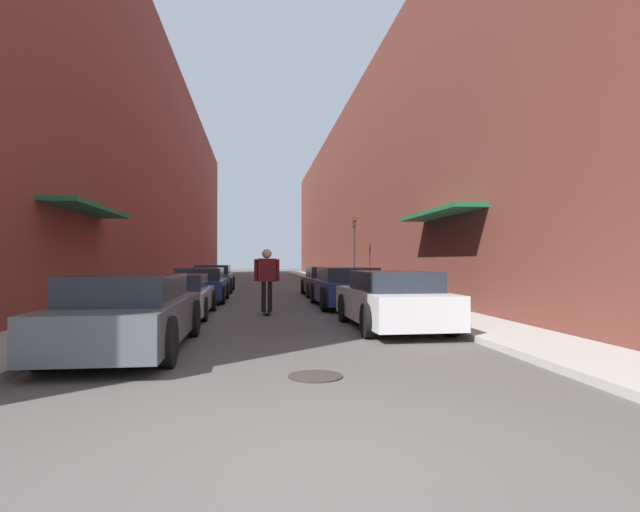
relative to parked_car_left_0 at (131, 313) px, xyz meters
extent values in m
plane|color=#4C4947|center=(2.49, 19.18, -0.63)|extent=(132.70, 132.70, 0.00)
cube|color=#A3A099|center=(-1.94, 25.21, -0.57)|extent=(1.80, 60.32, 0.12)
cube|color=#A3A099|center=(6.93, 25.21, -0.57)|extent=(1.80, 60.32, 0.12)
cube|color=brown|center=(-4.84, 25.21, 6.30)|extent=(4.00, 60.32, 13.86)
cube|color=#1E6038|center=(-2.44, 5.61, 2.27)|extent=(1.00, 4.80, 0.12)
cube|color=brown|center=(9.83, 25.21, 5.21)|extent=(4.00, 60.32, 11.67)
cube|color=#1E6038|center=(7.43, 5.61, 2.27)|extent=(1.00, 4.80, 0.12)
cube|color=#515459|center=(0.00, 0.05, -0.11)|extent=(1.72, 4.67, 0.63)
cube|color=#232833|center=(0.00, -0.18, 0.42)|extent=(1.51, 2.43, 0.44)
cylinder|color=black|center=(-0.84, 1.50, -0.27)|extent=(0.18, 0.72, 0.72)
cylinder|color=black|center=(0.84, 1.50, -0.27)|extent=(0.18, 0.72, 0.72)
cylinder|color=black|center=(-0.84, -1.39, -0.27)|extent=(0.18, 0.72, 0.72)
cylinder|color=black|center=(0.84, -1.39, -0.27)|extent=(0.18, 0.72, 0.72)
cube|color=#B7B7BC|center=(-0.07, 5.25, -0.18)|extent=(1.80, 4.27, 0.55)
cube|color=#232833|center=(-0.07, 5.04, 0.30)|extent=(1.55, 2.23, 0.41)
cylinder|color=black|center=(-0.91, 6.56, -0.32)|extent=(0.18, 0.61, 0.61)
cylinder|color=black|center=(0.77, 6.56, -0.32)|extent=(0.18, 0.61, 0.61)
cylinder|color=black|center=(-0.91, 3.94, -0.32)|extent=(0.18, 0.61, 0.61)
cylinder|color=black|center=(0.77, 3.94, -0.32)|extent=(0.18, 0.61, 0.61)
cube|color=navy|center=(0.05, 10.03, -0.14)|extent=(1.78, 4.08, 0.63)
cube|color=#232833|center=(0.05, 9.83, 0.39)|extent=(1.56, 2.12, 0.44)
cylinder|color=black|center=(-0.82, 11.29, -0.31)|extent=(0.18, 0.64, 0.64)
cylinder|color=black|center=(0.91, 11.29, -0.31)|extent=(0.18, 0.64, 0.64)
cylinder|color=black|center=(-0.82, 8.77, -0.31)|extent=(0.18, 0.64, 0.64)
cylinder|color=black|center=(0.91, 8.77, -0.31)|extent=(0.18, 0.64, 0.64)
cube|color=#515459|center=(0.01, 15.83, -0.10)|extent=(1.77, 4.42, 0.67)
cube|color=#232833|center=(0.01, 15.61, 0.45)|extent=(1.56, 2.30, 0.43)
cylinder|color=black|center=(-0.85, 17.20, -0.27)|extent=(0.18, 0.72, 0.72)
cylinder|color=black|center=(0.87, 17.20, -0.27)|extent=(0.18, 0.72, 0.72)
cylinder|color=black|center=(-0.85, 14.46, -0.27)|extent=(0.18, 0.72, 0.72)
cylinder|color=black|center=(0.87, 14.46, -0.27)|extent=(0.18, 0.72, 0.72)
cube|color=silver|center=(5.02, 2.14, -0.11)|extent=(1.78, 4.30, 0.66)
cube|color=#232833|center=(5.02, 1.93, 0.43)|extent=(1.54, 2.25, 0.42)
cylinder|color=black|center=(4.18, 3.46, -0.29)|extent=(0.18, 0.68, 0.68)
cylinder|color=black|center=(5.86, 3.46, -0.29)|extent=(0.18, 0.68, 0.68)
cylinder|color=black|center=(4.18, 0.82, -0.29)|extent=(0.18, 0.68, 0.68)
cylinder|color=black|center=(5.86, 0.82, -0.29)|extent=(0.18, 0.68, 0.68)
cube|color=navy|center=(4.95, 7.42, -0.10)|extent=(1.90, 4.62, 0.65)
cube|color=#232833|center=(4.95, 7.19, 0.44)|extent=(1.65, 2.41, 0.43)
cylinder|color=black|center=(4.05, 8.85, -0.27)|extent=(0.18, 0.71, 0.71)
cylinder|color=black|center=(5.84, 8.85, -0.27)|extent=(0.18, 0.71, 0.71)
cylinder|color=black|center=(4.05, 6.00, -0.27)|extent=(0.18, 0.71, 0.71)
cylinder|color=black|center=(5.84, 6.00, -0.27)|extent=(0.18, 0.71, 0.71)
cube|color=#232326|center=(5.09, 12.55, -0.15)|extent=(1.97, 4.17, 0.61)
cube|color=#232833|center=(5.09, 12.35, 0.38)|extent=(1.71, 2.18, 0.46)
cylinder|color=black|center=(4.16, 13.84, -0.31)|extent=(0.18, 0.62, 0.62)
cylinder|color=black|center=(6.03, 13.84, -0.31)|extent=(0.18, 0.62, 0.62)
cylinder|color=black|center=(4.16, 11.27, -0.31)|extent=(0.18, 0.62, 0.62)
cylinder|color=black|center=(6.03, 11.27, -0.31)|extent=(0.18, 0.62, 0.62)
cube|color=black|center=(2.35, 5.35, -0.56)|extent=(0.20, 0.78, 0.02)
cylinder|color=beige|center=(2.27, 5.60, -0.60)|extent=(0.03, 0.06, 0.06)
cylinder|color=beige|center=(2.42, 5.60, -0.60)|extent=(0.03, 0.06, 0.06)
cylinder|color=beige|center=(2.27, 5.10, -0.60)|extent=(0.03, 0.06, 0.06)
cylinder|color=beige|center=(2.42, 5.10, -0.60)|extent=(0.03, 0.06, 0.06)
cylinder|color=black|center=(2.26, 5.35, -0.13)|extent=(0.13, 0.13, 0.84)
cylinder|color=black|center=(2.44, 5.35, -0.13)|extent=(0.13, 0.13, 0.84)
cube|color=maroon|center=(2.35, 5.35, 0.61)|extent=(0.50, 0.23, 0.64)
sphere|color=beige|center=(2.35, 5.35, 1.07)|extent=(0.27, 0.27, 0.27)
cylinder|color=maroon|center=(2.05, 5.35, 0.61)|extent=(0.10, 0.10, 0.61)
cylinder|color=maroon|center=(2.65, 5.35, 0.61)|extent=(0.10, 0.10, 0.61)
cylinder|color=#332D28|center=(2.81, -2.21, -0.62)|extent=(0.70, 0.70, 0.02)
cylinder|color=#2D2D2D|center=(6.85, 15.58, 1.25)|extent=(0.10, 0.10, 3.51)
cube|color=#332D0F|center=(6.85, 15.58, 2.78)|extent=(0.16, 0.16, 0.45)
sphere|color=red|center=(6.85, 15.49, 2.89)|extent=(0.11, 0.11, 0.11)
camera|label=1|loc=(2.06, -8.58, 0.87)|focal=28.00mm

